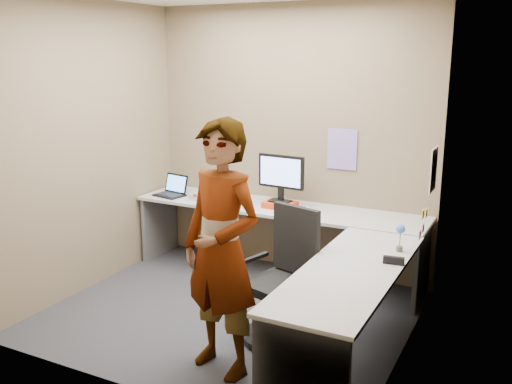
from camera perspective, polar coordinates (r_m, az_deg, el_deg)
The scene contains 20 objects.
ground at distance 5.10m, azimuth -2.69°, elevation -11.98°, with size 3.00×3.00×0.00m, color #27282D.
wall_back at distance 5.82m, azimuth 3.50°, elevation 5.20°, with size 3.00×3.00×0.00m, color brown.
wall_right at distance 4.16m, azimuth 15.41°, elevation 1.28°, with size 2.70×2.70×0.00m, color brown.
wall_left at distance 5.57m, azimuth -16.45°, elevation 4.26°, with size 2.70×2.70×0.00m, color brown.
desk at distance 5.02m, azimuth 3.79°, elevation -5.17°, with size 2.98×2.58×0.73m.
paper_ream at distance 5.61m, azimuth 2.41°, elevation -1.28°, with size 0.30×0.22×0.06m, color #B73112.
monitor at distance 5.55m, azimuth 2.52°, elevation 1.78°, with size 0.49×0.16×0.46m.
laptop at distance 6.16m, azimuth -8.36°, elevation 0.19°, with size 0.35×0.31×0.22m.
trackball_mouse at distance 5.92m, azimuth -6.08°, elevation -0.59°, with size 0.12×0.08×0.07m.
origami at distance 5.47m, azimuth 5.16°, elevation -1.72°, with size 0.10×0.10×0.06m, color white.
stapler at distance 4.25m, azimuth 13.61°, elevation -6.67°, with size 0.15×0.04×0.06m, color black.
flower at distance 4.49m, azimuth 14.24°, elevation -4.05°, with size 0.07×0.07×0.22m.
calendar_purple at distance 5.63m, azimuth 8.60°, elevation 4.26°, with size 0.30×0.01×0.40m, color #846BB7.
calendar_white at distance 5.04m, azimuth 17.33°, elevation 2.12°, with size 0.01×0.28×0.38m, color white.
sticky_note_a at distance 4.78m, azimuth 16.35°, elevation -2.15°, with size 0.01×0.07×0.07m, color #F2E059.
sticky_note_b at distance 4.86m, azimuth 16.36°, elevation -3.48°, with size 0.01×0.07×0.07m, color pink.
sticky_note_c at distance 4.75m, azimuth 16.07°, elevation -4.09°, with size 0.01×0.07×0.07m, color pink.
sticky_note_d at distance 4.93m, azimuth 16.66°, elevation -2.05°, with size 0.01×0.07×0.07m, color #F2E059.
office_chair at distance 4.52m, azimuth 2.71°, elevation -9.57°, with size 0.59×0.57×1.04m.
person at distance 3.93m, azimuth -3.47°, elevation -5.78°, with size 0.66×0.43×1.80m, color #999399.
Camera 1 is at (2.28, -3.99, 2.21)m, focal length 40.00 mm.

